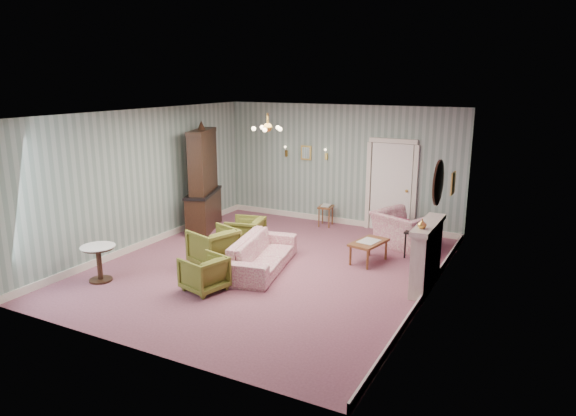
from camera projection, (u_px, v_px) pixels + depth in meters
The scene contains 27 objects.
floor at pixel (269, 267), 9.91m from camera, with size 7.00×7.00×0.00m, color #905367.
ceiling at pixel (268, 113), 9.21m from camera, with size 7.00×7.00×0.00m, color white.
wall_back at pixel (340, 165), 12.57m from camera, with size 6.00×6.00×0.00m, color gray.
wall_front at pixel (131, 246), 6.55m from camera, with size 6.00×6.00×0.00m, color gray.
wall_left at pixel (144, 179), 10.91m from camera, with size 7.00×7.00×0.00m, color gray.
wall_right at pixel (433, 212), 8.21m from camera, with size 7.00×7.00×0.00m, color gray.
wall_right_floral at pixel (432, 212), 8.22m from camera, with size 7.00×7.00×0.00m, color #B75B93.
door at pixel (391, 186), 12.04m from camera, with size 1.12×0.12×2.16m, color white, non-canonical shape.
olive_chair_a at pixel (204, 272), 8.77m from camera, with size 0.65×0.61×0.67m, color olive.
olive_chair_b at pixel (214, 245), 9.95m from camera, with size 0.78×0.73×0.80m, color olive.
olive_chair_c at pixel (245, 232), 10.95m from camera, with size 0.70×0.66×0.72m, color olive.
sofa_chintz at pixel (262, 248), 9.72m from camera, with size 2.10×0.61×0.82m, color #A24165.
wingback_chair at pixel (405, 224), 10.98m from camera, with size 1.17×0.76×1.03m, color #A24165.
dresser at pixel (203, 177), 12.12m from camera, with size 0.52×1.50×2.50m, color black, non-canonical shape.
fireplace at pixel (427, 255), 8.83m from camera, with size 0.30×1.40×1.16m, color beige, non-canonical shape.
mantel_vase at pixel (422, 224), 8.34m from camera, with size 0.15×0.15×0.15m, color gold.
oval_mirror at pixel (438, 183), 8.47m from camera, with size 0.04×0.76×0.84m, color white, non-canonical shape.
framed_print at pixel (453, 183), 9.69m from camera, with size 0.04×0.34×0.42m, color gold, non-canonical shape.
coffee_table at pixel (368, 252), 10.13m from camera, with size 0.47×0.85×0.43m, color brown, non-canonical shape.
side_table_black at pixel (415, 244), 10.39m from camera, with size 0.37×0.37×0.55m, color black, non-canonical shape.
pedestal_table at pixel (99, 263), 9.17m from camera, with size 0.60×0.60×0.66m, color black, non-canonical shape.
nesting_table at pixel (326, 215), 12.62m from camera, with size 0.32×0.41×0.54m, color brown, non-canonical shape.
gilt_mirror_back at pixel (306, 153), 12.88m from camera, with size 0.28×0.06×0.36m, color gold, non-canonical shape.
sconce_left at pixel (286, 152), 13.11m from camera, with size 0.16×0.12×0.30m, color gold, non-canonical shape.
sconce_right at pixel (326, 154), 12.61m from camera, with size 0.16×0.12×0.30m, color gold, non-canonical shape.
chandelier at pixel (268, 129), 9.27m from camera, with size 0.56×0.56×0.36m, color gold, non-canonical shape.
burgundy_cushion at pixel (401, 227), 10.88m from camera, with size 0.38×0.10×0.38m, color maroon.
Camera 1 is at (4.65, -8.10, 3.52)m, focal length 32.44 mm.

